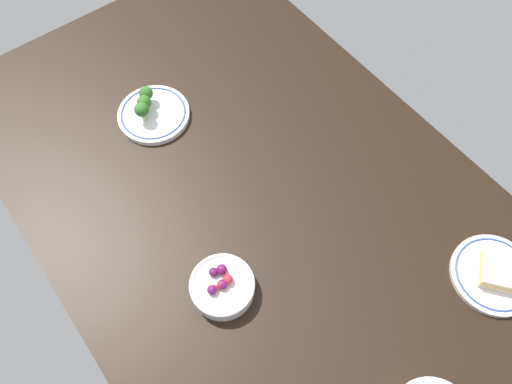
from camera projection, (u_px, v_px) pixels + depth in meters
The scene contains 4 objects.
dining_table at pixel (256, 200), 116.33cm from camera, with size 151.51×92.89×4.00cm, color black.
bowl_berries at pixel (222, 286), 101.97cm from camera, with size 13.30×13.30×5.75cm.
plate_broccoli at pixel (152, 112), 124.16cm from camera, with size 17.70×17.70×7.01cm.
plate_sandwich at pixel (495, 274), 104.34cm from camera, with size 17.82×17.82×4.40cm.
Camera 1 is at (43.44, -32.99, 104.77)cm, focal length 35.46 mm.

